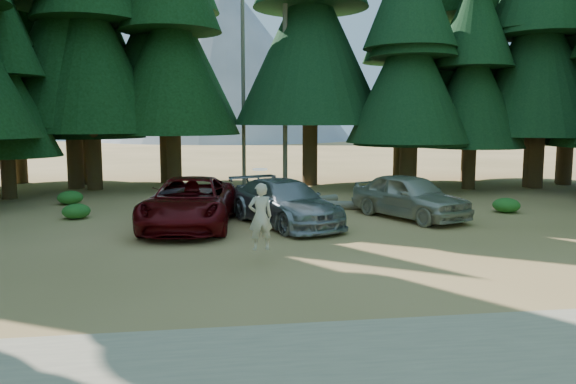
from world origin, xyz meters
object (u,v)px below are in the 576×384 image
Objects in this scene: silver_minivan_center at (285,203)px; frisbee_player at (260,216)px; red_pickup at (190,203)px; log_mid at (256,202)px; log_left at (294,203)px; silver_minivan_right at (410,196)px; log_right at (352,205)px.

silver_minivan_center is 2.60× the size of frisbee_player.
frisbee_player reaches higher than red_pickup.
log_left is at bearing -3.95° from log_mid.
frisbee_player is at bearing -70.64° from log_mid.
red_pickup is at bearing 159.78° from silver_minivan_right.
red_pickup is 6.69m from log_right.
red_pickup reaches higher than log_left.
red_pickup is at bearing -167.90° from log_left.
frisbee_player is at bearing -102.92° from log_right.
log_left is 2.30m from log_right.
silver_minivan_center reaches higher than log_left.
silver_minivan_center is at bearing -120.38° from log_right.
silver_minivan_right is (7.56, 0.57, -0.01)m from red_pickup.
silver_minivan_center is at bearing -59.27° from log_mid.
log_mid is 3.97m from log_right.
log_right is at bearing 99.99° from silver_minivan_right.
silver_minivan_center is at bearing -113.94° from frisbee_player.
log_left is at bearing -113.37° from frisbee_player.
log_left is 1.52× the size of log_mid.
frisbee_player reaches higher than log_mid.
silver_minivan_center is 1.14× the size of log_left.
silver_minivan_center is 1.01× the size of log_right.
log_right reaches higher than log_mid.
silver_minivan_right is at bearing 11.49° from red_pickup.
frisbee_player is 0.39× the size of log_right.
red_pickup is 1.94× the size of log_mid.
red_pickup reaches higher than silver_minivan_center.
log_left is (-3.59, 3.11, -0.62)m from silver_minivan_right.
frisbee_player is 8.74m from log_right.
log_right is at bearing -2.09° from log_mid.
log_left is at bearing 172.14° from log_right.
red_pickup is 7.58m from silver_minivan_right.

